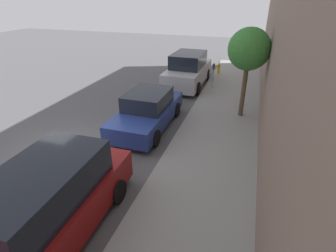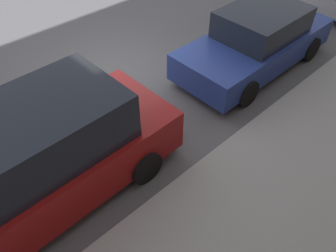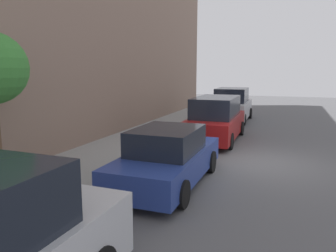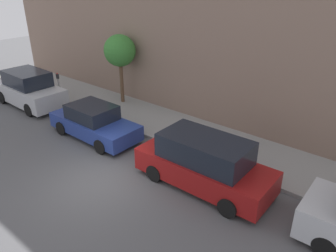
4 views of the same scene
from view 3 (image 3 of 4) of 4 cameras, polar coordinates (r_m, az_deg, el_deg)
The scene contains 7 objects.
ground_plane at distance 11.34m, azimuth 15.42°, elevation -6.19°, with size 60.00×60.00×0.00m, color #515154.
sidewalk at distance 12.75m, azimuth -7.86°, elevation -3.83°, with size 3.12×32.00×0.15m.
building_facade at distance 14.01m, azimuth -18.19°, elevation 19.03°, with size 2.00×32.00×10.84m.
parked_suv_nearest at distance 20.14m, azimuth 11.02°, elevation 3.51°, with size 2.09×4.85×1.98m.
parked_minivan_second at distance 14.42m, azimuth 8.31°, elevation 1.16°, with size 2.02×4.93×1.90m.
parked_sedan_third at distance 8.79m, azimuth -0.06°, elevation -5.54°, with size 1.92×4.51×1.54m.
parking_meter_near at distance 19.58m, azimuth 6.14°, elevation 3.71°, with size 0.11×0.15×1.41m.
Camera 3 is at (-0.87, 10.89, 3.03)m, focal length 35.00 mm.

